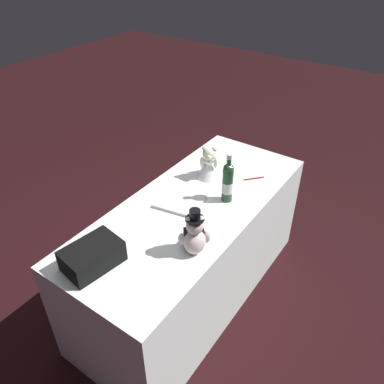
# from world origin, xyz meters

# --- Properties ---
(ground_plane) EXTENTS (12.00, 12.00, 0.00)m
(ground_plane) POSITION_xyz_m (0.00, 0.00, 0.00)
(ground_plane) COLOR black
(reception_table) EXTENTS (1.81, 0.75, 0.79)m
(reception_table) POSITION_xyz_m (0.00, 0.00, 0.40)
(reception_table) COLOR white
(reception_table) RESTS_ON ground_plane
(teddy_bear_groom) EXTENTS (0.16, 0.16, 0.28)m
(teddy_bear_groom) POSITION_xyz_m (-0.32, -0.24, 0.89)
(teddy_bear_groom) COLOR silver
(teddy_bear_groom) RESTS_ON reception_table
(teddy_bear_bride) EXTENTS (0.22, 0.20, 0.24)m
(teddy_bear_bride) POSITION_xyz_m (0.35, 0.10, 0.89)
(teddy_bear_bride) COLOR white
(teddy_bear_bride) RESTS_ON reception_table
(champagne_bottle) EXTENTS (0.07, 0.07, 0.33)m
(champagne_bottle) POSITION_xyz_m (0.17, -0.15, 0.93)
(champagne_bottle) COLOR #1E4227
(champagne_bottle) RESTS_ON reception_table
(signing_pen) EXTENTS (0.12, 0.11, 0.01)m
(signing_pen) POSITION_xyz_m (0.48, -0.18, 0.80)
(signing_pen) COLOR maroon
(signing_pen) RESTS_ON reception_table
(gift_case_black) EXTENTS (0.32, 0.23, 0.12)m
(gift_case_black) POSITION_xyz_m (-0.70, 0.12, 0.85)
(gift_case_black) COLOR black
(gift_case_black) RESTS_ON reception_table
(guestbook) EXTENTS (0.28, 0.31, 0.02)m
(guestbook) POSITION_xyz_m (-0.03, 0.07, 0.80)
(guestbook) COLOR white
(guestbook) RESTS_ON reception_table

